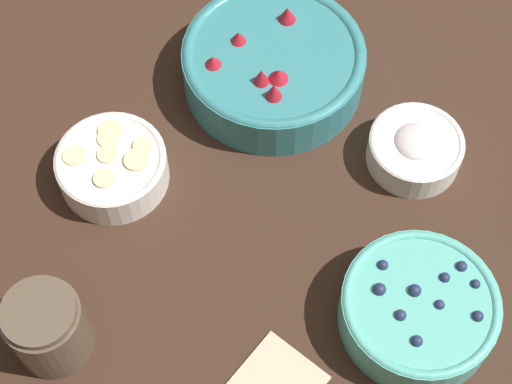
# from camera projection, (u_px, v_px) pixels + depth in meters

# --- Properties ---
(ground_plane) EXTENTS (4.00, 4.00, 0.00)m
(ground_plane) POSITION_uv_depth(u_px,v_px,m) (245.00, 215.00, 1.10)
(ground_plane) COLOR #382319
(bowl_strawberries) EXTENTS (0.25, 0.25, 0.09)m
(bowl_strawberries) POSITION_uv_depth(u_px,v_px,m) (273.00, 64.00, 1.17)
(bowl_strawberries) COLOR teal
(bowl_strawberries) RESTS_ON ground_plane
(bowl_blueberries) EXTENTS (0.18, 0.18, 0.07)m
(bowl_blueberries) POSITION_uv_depth(u_px,v_px,m) (419.00, 309.00, 1.00)
(bowl_blueberries) COLOR #56B7A8
(bowl_blueberries) RESTS_ON ground_plane
(bowl_bananas) EXTENTS (0.14, 0.14, 0.05)m
(bowl_bananas) POSITION_uv_depth(u_px,v_px,m) (112.00, 166.00, 1.10)
(bowl_bananas) COLOR white
(bowl_bananas) RESTS_ON ground_plane
(bowl_cream) EXTENTS (0.12, 0.12, 0.05)m
(bowl_cream) POSITION_uv_depth(u_px,v_px,m) (415.00, 148.00, 1.11)
(bowl_cream) COLOR white
(bowl_cream) RESTS_ON ground_plane
(jar_chocolate) EXTENTS (0.09, 0.09, 0.10)m
(jar_chocolate) POSITION_uv_depth(u_px,v_px,m) (48.00, 329.00, 0.97)
(jar_chocolate) COLOR brown
(jar_chocolate) RESTS_ON ground_plane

